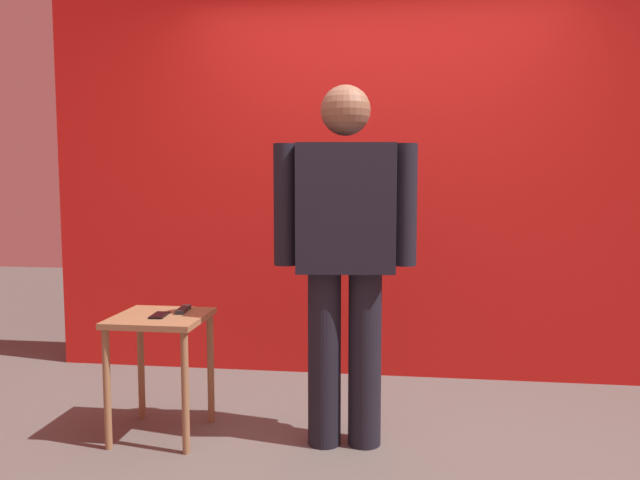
% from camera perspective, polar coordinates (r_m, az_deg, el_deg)
% --- Properties ---
extents(ground_plane, '(12.00, 12.00, 0.00)m').
position_cam_1_polar(ground_plane, '(2.97, 3.87, -20.64)').
color(ground_plane, '#59544F').
extents(back_wall_red, '(4.46, 0.12, 3.04)m').
position_cam_1_polar(back_wall_red, '(4.14, 5.33, 8.36)').
color(back_wall_red, red).
rests_on(back_wall_red, ground_plane).
extents(standing_person, '(0.70, 0.29, 1.76)m').
position_cam_1_polar(standing_person, '(2.99, 2.33, -0.70)').
color(standing_person, black).
rests_on(standing_person, ground_plane).
extents(side_table, '(0.46, 0.46, 0.63)m').
position_cam_1_polar(side_table, '(3.28, -14.55, -8.79)').
color(side_table, olive).
rests_on(side_table, ground_plane).
extents(cell_phone, '(0.08, 0.15, 0.01)m').
position_cam_1_polar(cell_phone, '(3.23, -14.65, -6.76)').
color(cell_phone, black).
rests_on(cell_phone, side_table).
extents(tv_remote, '(0.06, 0.17, 0.02)m').
position_cam_1_polar(tv_remote, '(3.31, -12.55, -6.31)').
color(tv_remote, black).
rests_on(tv_remote, side_table).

